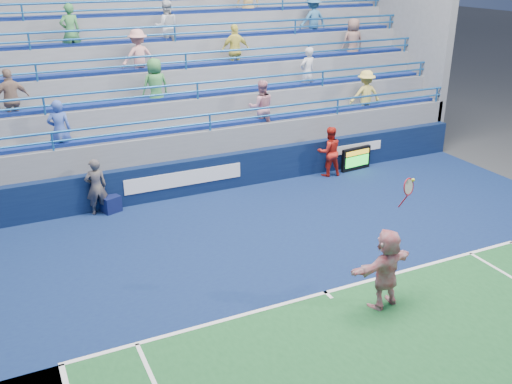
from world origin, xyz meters
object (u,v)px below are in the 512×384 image
serve_speed_board (356,159)px  line_judge (96,187)px  tennis_player (386,268)px  judge_chair (110,202)px  ball_girl (329,152)px

serve_speed_board → line_judge: (-8.55, 0.09, 0.41)m
tennis_player → judge_chair: bearing=119.7°
serve_speed_board → tennis_player: bearing=-120.6°
tennis_player → line_judge: bearing=121.8°
judge_chair → tennis_player: bearing=-60.3°
tennis_player → line_judge: 8.36m
serve_speed_board → judge_chair: size_ratio=1.35×
judge_chair → line_judge: 0.64m
judge_chair → line_judge: line_judge is taller
judge_chair → tennis_player: 8.24m
serve_speed_board → ball_girl: bearing=-177.6°
judge_chair → ball_girl: size_ratio=0.51×
judge_chair → tennis_player: tennis_player is taller
serve_speed_board → line_judge: size_ratio=0.71×
judge_chair → tennis_player: size_ratio=0.31×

